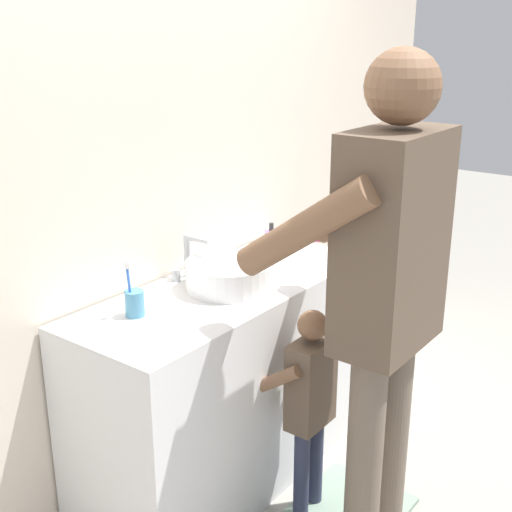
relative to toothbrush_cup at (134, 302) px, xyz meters
The scene contains 9 objects.
ground_plane 1.08m from the toothbrush_cup, 42.34° to the right, with size 14.00×14.00×0.00m, color #9E998E.
back_wall 0.64m from the toothbrush_cup, 30.17° to the left, with size 4.40×0.08×2.70m.
vanity_cabinet 0.64m from the toothbrush_cup, 10.70° to the right, with size 1.38×0.54×0.87m, color white.
sink_basin 0.43m from the toothbrush_cup, 13.34° to the right, with size 0.35×0.35×0.11m.
faucet 0.43m from the toothbrush_cup, 15.17° to the left, with size 0.18×0.14×0.18m.
toothbrush_cup is the anchor object (origin of this frame).
soap_bottle 0.80m from the toothbrush_cup, ahead, with size 0.06×0.06×0.17m.
child_toddler 0.75m from the toothbrush_cup, 49.13° to the right, with size 0.27×0.27×0.87m.
adult_parent 0.88m from the toothbrush_cup, 61.57° to the right, with size 0.56×0.58×1.80m.
Camera 1 is at (-1.94, -1.32, 1.86)m, focal length 47.76 mm.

